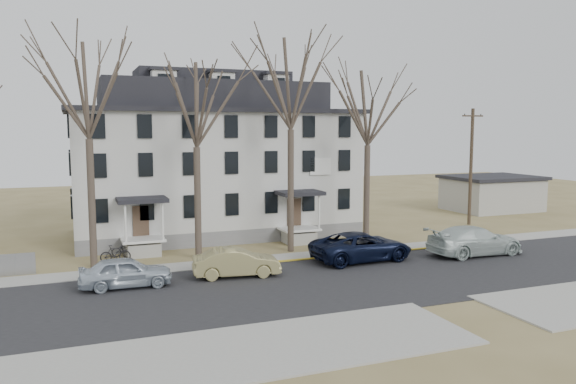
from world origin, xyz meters
name	(u,v)px	position (x,y,z in m)	size (l,w,h in m)	color
ground	(347,294)	(0.00, 0.00, 0.00)	(120.00, 120.00, 0.00)	olive
main_road	(329,283)	(0.00, 2.00, 0.00)	(120.00, 10.00, 0.04)	#27272A
far_sidewalk	(286,258)	(0.00, 8.00, 0.00)	(120.00, 2.00, 0.08)	#A09F97
near_sidewalk_left	(205,358)	(-8.00, -5.00, 0.00)	(20.00, 5.00, 0.08)	#A09F97
yellow_curb	(366,255)	(5.00, 7.10, 0.00)	(14.00, 0.25, 0.06)	gold
boarding_house	(214,162)	(-2.00, 17.95, 5.38)	(20.80, 12.36, 12.05)	slate
distant_building	(492,193)	(26.00, 20.00, 1.68)	(8.50, 6.50, 3.35)	#A09F97
tree_far_left	(87,83)	(-11.00, 9.80, 10.34)	(8.40, 8.40, 13.72)	#473B31
tree_mid_left	(196,99)	(-5.00, 9.80, 9.60)	(7.80, 7.80, 12.74)	#473B31
tree_center	(291,77)	(1.00, 9.80, 11.08)	(9.00, 9.00, 14.70)	#473B31
tree_mid_right	(368,102)	(6.50, 9.80, 9.60)	(7.80, 7.80, 12.74)	#473B31
utility_pole_far	(471,165)	(18.50, 14.00, 4.90)	(2.00, 0.28, 9.50)	#3D3023
car_silver	(126,273)	(-9.69, 4.91, 0.76)	(1.80, 4.48, 1.53)	silver
car_tan	(237,263)	(-4.02, 4.90, 0.76)	(1.60, 4.60, 1.51)	#9A915A
car_navy	(362,247)	(3.91, 5.70, 0.86)	(2.84, 6.16, 1.71)	black
car_white	(475,241)	(11.22, 4.53, 0.90)	(2.52, 6.20, 1.80)	silver
bicycle_left	(126,250)	(-9.07, 11.89, 0.44)	(0.59, 1.68, 0.89)	black
bicycle_right	(115,254)	(-9.77, 10.52, 0.52)	(0.49, 1.75, 1.05)	black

